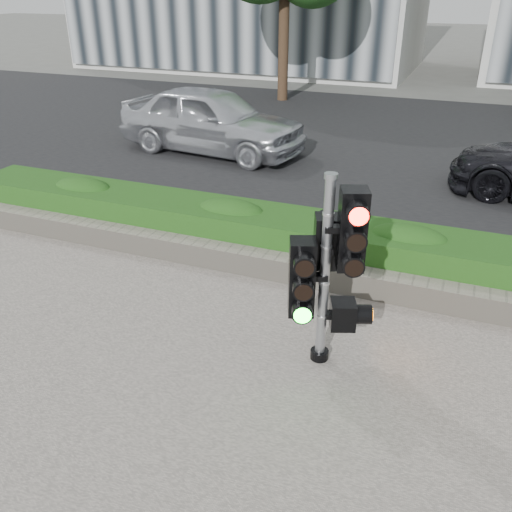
# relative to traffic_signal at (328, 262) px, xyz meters

# --- Properties ---
(ground) EXTENTS (120.00, 120.00, 0.00)m
(ground) POSITION_rel_traffic_signal_xyz_m (-0.91, -0.33, -1.24)
(ground) COLOR #51514C
(ground) RESTS_ON ground
(road) EXTENTS (60.00, 13.00, 0.02)m
(road) POSITION_rel_traffic_signal_xyz_m (-0.91, 9.67, -1.23)
(road) COLOR black
(road) RESTS_ON ground
(curb) EXTENTS (60.00, 0.25, 0.12)m
(curb) POSITION_rel_traffic_signal_xyz_m (-0.91, 2.82, -1.18)
(curb) COLOR gray
(curb) RESTS_ON ground
(stone_wall) EXTENTS (12.00, 0.32, 0.34)m
(stone_wall) POSITION_rel_traffic_signal_xyz_m (-0.91, 1.57, -1.04)
(stone_wall) COLOR gray
(stone_wall) RESTS_ON sidewalk
(hedge) EXTENTS (12.00, 1.00, 0.68)m
(hedge) POSITION_rel_traffic_signal_xyz_m (-0.91, 2.22, -0.87)
(hedge) COLOR #2E7423
(hedge) RESTS_ON sidewalk
(traffic_signal) EXTENTS (0.80, 0.69, 2.18)m
(traffic_signal) POSITION_rel_traffic_signal_xyz_m (0.00, 0.00, 0.00)
(traffic_signal) COLOR black
(traffic_signal) RESTS_ON sidewalk
(car_silver) EXTENTS (4.90, 2.45, 1.60)m
(car_silver) POSITION_rel_traffic_signal_xyz_m (-4.80, 7.10, -0.41)
(car_silver) COLOR silver
(car_silver) RESTS_ON road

